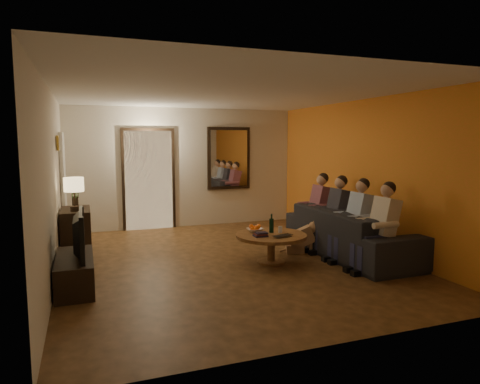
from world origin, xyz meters
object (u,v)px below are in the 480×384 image
object	(u,v)px
table_lamp	(74,194)
laptop	(285,237)
person_b	(356,223)
dog	(301,237)
person_d	(317,211)
tv_stand	(75,272)
person_a	(381,230)
tv	(73,234)
bowl	(255,230)
wine_bottle	(271,223)
person_c	(335,217)
sofa	(350,232)
dresser	(76,233)
coffee_table	(271,248)

from	to	relation	value
table_lamp	laptop	size ratio (longest dim) A/B	1.64
person_b	dog	size ratio (longest dim) A/B	2.14
person_d	table_lamp	bearing A→B (deg)	175.80
tv_stand	person_a	bearing A→B (deg)	-10.09
tv	bowl	size ratio (longest dim) A/B	3.90
tv_stand	person_b	bearing A→B (deg)	-1.90
wine_bottle	person_a	bearing A→B (deg)	-39.67
person_c	person_d	xyz separation A→B (m)	(0.00, 0.60, 0.00)
tv	sofa	size ratio (longest dim) A/B	0.38
tv	person_a	world-z (taller)	person_a
dresser	dog	distance (m)	3.70
tv	person_b	size ratio (longest dim) A/B	0.84
person_c	bowl	world-z (taller)	person_c
person_b	laptop	size ratio (longest dim) A/B	3.65
tv_stand	tv	bearing A→B (deg)	0.00
person_a	person_d	distance (m)	1.80
person_c	laptop	world-z (taller)	person_c
person_c	coffee_table	world-z (taller)	person_c
person_a	wine_bottle	world-z (taller)	person_a
person_d	person_c	bearing A→B (deg)	-90.00
tv_stand	laptop	distance (m)	2.95
dog	wine_bottle	bearing A→B (deg)	-141.23
coffee_table	table_lamp	bearing A→B (deg)	157.70
person_c	bowl	size ratio (longest dim) A/B	4.63
tv_stand	coffee_table	size ratio (longest dim) A/B	1.12
person_c	coffee_table	size ratio (longest dim) A/B	1.09
person_c	table_lamp	bearing A→B (deg)	167.69
dresser	person_a	size ratio (longest dim) A/B	0.74
table_lamp	coffee_table	world-z (taller)	table_lamp
sofa	person_b	size ratio (longest dim) A/B	2.19
dresser	person_d	world-z (taller)	person_d
sofa	bowl	bearing A→B (deg)	80.31
dresser	tv	bearing A→B (deg)	-90.00
tv	person_b	xyz separation A→B (m)	(4.14, -0.14, -0.10)
dog	bowl	xyz separation A→B (m)	(-0.89, -0.13, 0.20)
person_d	dog	world-z (taller)	person_d
person_a	dog	world-z (taller)	person_a
tv	dog	world-z (taller)	tv
person_a	laptop	bearing A→B (deg)	151.27
wine_bottle	laptop	bearing A→B (deg)	-82.50
dog	person_a	bearing A→B (deg)	-47.56
tv_stand	coffee_table	xyz separation A→B (m)	(2.84, 0.20, 0.02)
dresser	sofa	bearing A→B (deg)	-18.56
tv	person_b	world-z (taller)	person_b
table_lamp	tv_stand	world-z (taller)	table_lamp
coffee_table	person_c	bearing A→B (deg)	11.29
person_a	wine_bottle	bearing A→B (deg)	140.33
tv	coffee_table	xyz separation A→B (m)	(2.84, 0.20, -0.48)
tv	sofa	bearing A→B (deg)	-87.80
dresser	tv_stand	size ratio (longest dim) A/B	0.72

